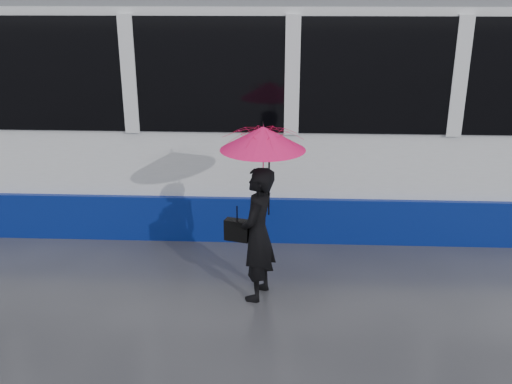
{
  "coord_description": "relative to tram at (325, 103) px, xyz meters",
  "views": [
    {
      "loc": [
        1.06,
        -5.7,
        3.22
      ],
      "look_at": [
        0.78,
        0.17,
        1.1
      ],
      "focal_mm": 40.0,
      "sensor_mm": 36.0,
      "label": 1
    }
  ],
  "objects": [
    {
      "name": "ground",
      "position": [
        -1.67,
        -2.5,
        -1.64
      ],
      "size": [
        90.0,
        90.0,
        0.0
      ],
      "primitive_type": "plane",
      "color": "#2E2E34",
      "rests_on": "ground"
    },
    {
      "name": "rails",
      "position": [
        -1.67,
        -0.0,
        -1.63
      ],
      "size": [
        34.0,
        1.51,
        0.02
      ],
      "color": "#3F3D38",
      "rests_on": "ground"
    },
    {
      "name": "tram",
      "position": [
        0.0,
        0.0,
        0.0
      ],
      "size": [
        26.0,
        2.56,
        3.35
      ],
      "color": "white",
      "rests_on": "ground"
    },
    {
      "name": "woman",
      "position": [
        -0.85,
        -2.66,
        -0.9
      ],
      "size": [
        0.49,
        0.62,
        1.48
      ],
      "primitive_type": "imported",
      "rotation": [
        0.0,
        0.0,
        -1.84
      ],
      "color": "black",
      "rests_on": "ground"
    },
    {
      "name": "umbrella",
      "position": [
        -0.8,
        -2.66,
        -0.01
      ],
      "size": [
        1.07,
        1.07,
        1.0
      ],
      "rotation": [
        0.0,
        0.0,
        -0.27
      ],
      "color": "#DE1247",
      "rests_on": "ground"
    },
    {
      "name": "handbag",
      "position": [
        -1.07,
        -2.64,
        -0.86
      ],
      "size": [
        0.29,
        0.18,
        0.41
      ],
      "rotation": [
        0.0,
        0.0,
        -0.27
      ],
      "color": "black",
      "rests_on": "ground"
    }
  ]
}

